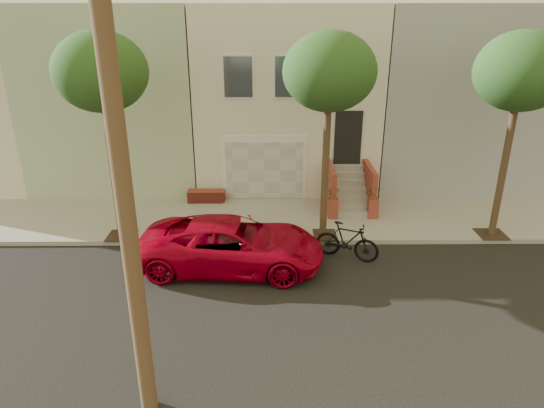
{
  "coord_description": "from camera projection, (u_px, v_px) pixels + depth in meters",
  "views": [
    {
      "loc": [
        -0.78,
        -10.16,
        6.88
      ],
      "look_at": [
        -0.65,
        3.0,
        1.6
      ],
      "focal_mm": 31.73,
      "sensor_mm": 36.0,
      "label": 1
    }
  ],
  "objects": [
    {
      "name": "ground",
      "position": [
        299.0,
        308.0,
        12.0
      ],
      "size": [
        90.0,
        90.0,
        0.0
      ],
      "primitive_type": "plane",
      "color": "black",
      "rests_on": "ground"
    },
    {
      "name": "sidewalk",
      "position": [
        290.0,
        219.0,
        16.93
      ],
      "size": [
        40.0,
        3.7,
        0.15
      ],
      "primitive_type": "cube",
      "color": "#9A968C",
      "rests_on": "ground"
    },
    {
      "name": "house_row",
      "position": [
        285.0,
        91.0,
        21.02
      ],
      "size": [
        33.1,
        11.7,
        7.0
      ],
      "color": "beige",
      "rests_on": "sidewalk"
    },
    {
      "name": "tree_left",
      "position": [
        101.0,
        73.0,
        13.61
      ],
      "size": [
        2.7,
        2.57,
        6.3
      ],
      "color": "#2D2116",
      "rests_on": "sidewalk"
    },
    {
      "name": "tree_mid",
      "position": [
        330.0,
        73.0,
        13.67
      ],
      "size": [
        2.7,
        2.57,
        6.3
      ],
      "color": "#2D2116",
      "rests_on": "sidewalk"
    },
    {
      "name": "tree_right",
      "position": [
        522.0,
        73.0,
        13.71
      ],
      "size": [
        2.7,
        2.57,
        6.3
      ],
      "color": "#2D2116",
      "rests_on": "sidewalk"
    },
    {
      "name": "pickup_truck",
      "position": [
        232.0,
        244.0,
        13.67
      ],
      "size": [
        5.35,
        2.74,
        1.45
      ],
      "primitive_type": "imported",
      "rotation": [
        0.0,
        0.0,
        1.5
      ],
      "color": "#A40019",
      "rests_on": "ground"
    },
    {
      "name": "motorcycle",
      "position": [
        347.0,
        241.0,
        14.21
      ],
      "size": [
        1.96,
        1.29,
        1.15
      ],
      "primitive_type": "imported",
      "rotation": [
        0.0,
        0.0,
        1.14
      ],
      "color": "black",
      "rests_on": "ground"
    }
  ]
}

